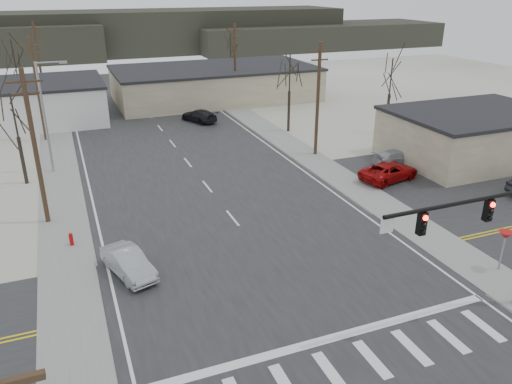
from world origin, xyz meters
TOP-DOWN VIEW (x-y plane):
  - ground at (0.00, 0.00)m, footprint 140.00×140.00m
  - main_road at (0.00, 15.00)m, footprint 18.00×110.00m
  - cross_road at (0.00, 0.00)m, footprint 90.00×10.00m
  - parking_lot at (20.00, 6.00)m, footprint 18.00×20.00m
  - sidewalk_left at (-10.60, 20.00)m, footprint 3.00×90.00m
  - sidewalk_right at (10.60, 20.00)m, footprint 3.00×90.00m
  - traffic_signal_mast at (7.89, -6.20)m, footprint 8.95×0.43m
  - fire_hydrant at (-10.20, 8.00)m, footprint 0.24×0.24m
  - yield_sign at (11.50, -3.50)m, footprint 0.80×0.80m
  - building_right_far at (10.00, 44.00)m, footprint 26.30×14.30m
  - building_lot at (24.00, 12.00)m, footprint 14.30×10.30m
  - upole_left_b at (-11.50, 12.00)m, footprint 2.20×0.30m
  - upole_left_c at (-11.50, 32.00)m, footprint 2.20×0.30m
  - upole_left_d at (-11.50, 52.00)m, footprint 2.20×0.30m
  - upole_right_a at (11.50, 18.00)m, footprint 2.20×0.30m
  - upole_right_b at (11.50, 40.00)m, footprint 2.20×0.30m
  - streetlight_main at (-10.80, 22.00)m, footprint 2.40×0.25m
  - tree_left_near at (-13.00, 20.00)m, footprint 3.30×3.30m
  - tree_right_mid at (12.50, 26.00)m, footprint 3.74×3.74m
  - tree_left_far at (-14.00, 46.00)m, footprint 3.96×3.96m
  - tree_right_far at (15.00, 52.00)m, footprint 3.52×3.52m
  - tree_lot at (22.00, 22.00)m, footprint 3.52×3.52m
  - hill_center at (15.00, 96.00)m, footprint 80.00×18.00m
  - hill_right at (50.00, 90.00)m, footprint 60.00×18.00m
  - sedan_crossing at (-7.47, 3.49)m, footprint 2.68×4.45m
  - car_far_a at (4.70, 33.12)m, footprint 3.73×5.12m
  - car_far_b at (-5.69, 58.41)m, footprint 2.58×3.98m
  - car_parked_red at (13.88, 10.06)m, footprint 5.53×3.43m
  - car_parked_dark_a at (19.48, 10.69)m, footprint 3.96×1.99m
  - car_parked_silver at (16.68, 13.00)m, footprint 4.38×2.02m

SIDE VIEW (x-z plane):
  - ground at x=0.00m, z-range 0.00..0.00m
  - parking_lot at x=20.00m, z-range 0.00..0.03m
  - cross_road at x=0.00m, z-range 0.00..0.04m
  - main_road at x=0.00m, z-range 0.00..0.05m
  - sidewalk_left at x=-10.60m, z-range 0.00..0.06m
  - sidewalk_right at x=10.60m, z-range 0.00..0.06m
  - fire_hydrant at x=-10.20m, z-range 0.02..0.89m
  - car_parked_silver at x=16.68m, z-range 0.03..1.27m
  - car_far_b at x=-5.69m, z-range 0.05..1.31m
  - car_parked_dark_a at x=19.48m, z-range 0.03..1.33m
  - car_far_a at x=4.70m, z-range 0.05..1.42m
  - sedan_crossing at x=-7.47m, z-range 0.05..1.43m
  - car_parked_red at x=13.88m, z-range 0.03..1.46m
  - yield_sign at x=11.50m, z-range 0.89..3.24m
  - building_right_far at x=10.00m, z-range 0.00..4.30m
  - building_lot at x=24.00m, z-range 0.01..4.31m
  - hill_right at x=50.00m, z-range 0.00..5.50m
  - hill_center at x=15.00m, z-range 0.00..9.00m
  - traffic_signal_mast at x=7.89m, z-range 1.07..8.27m
  - streetlight_main at x=-10.80m, z-range 0.59..9.59m
  - upole_left_b at x=-11.50m, z-range 0.22..10.22m
  - upole_left_c at x=-11.50m, z-range 0.22..10.22m
  - upole_left_d at x=-11.50m, z-range 0.22..10.22m
  - upole_right_a at x=11.50m, z-range 0.22..10.22m
  - upole_right_b at x=11.50m, z-range 0.22..10.22m
  - tree_left_near at x=-13.00m, z-range 1.55..8.90m
  - tree_right_far at x=15.00m, z-range 1.66..9.50m
  - tree_lot at x=22.00m, z-range 1.66..9.50m
  - tree_right_mid at x=12.50m, z-range 1.77..10.10m
  - tree_left_far at x=-14.00m, z-range 1.87..10.69m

